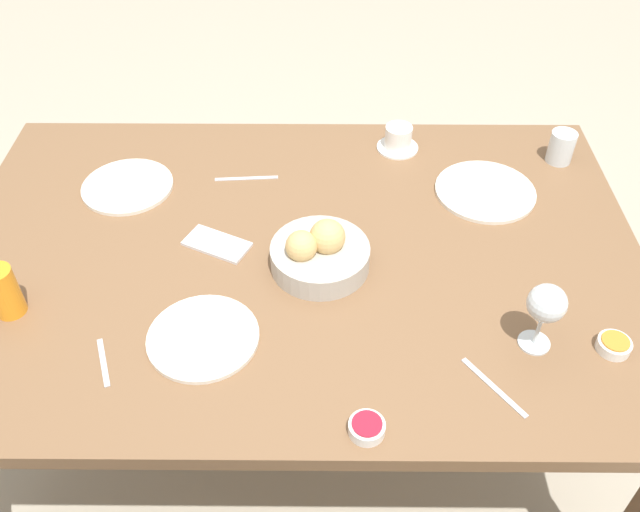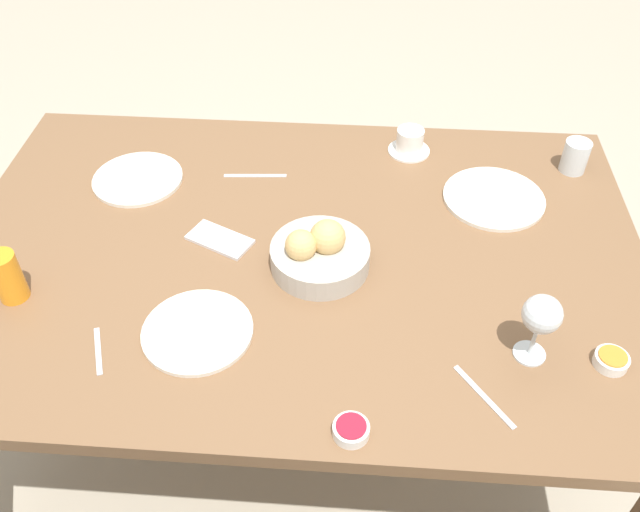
# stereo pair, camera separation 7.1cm
# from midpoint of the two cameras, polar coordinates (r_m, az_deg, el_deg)

# --- Properties ---
(ground_plane) EXTENTS (10.00, 10.00, 0.00)m
(ground_plane) POSITION_cam_midpoint_polar(r_m,az_deg,el_deg) (2.09, -0.46, -13.70)
(ground_plane) COLOR #A89E89
(dining_table) EXTENTS (1.59, 1.07, 0.70)m
(dining_table) POSITION_cam_midpoint_polar(r_m,az_deg,el_deg) (1.60, -0.58, -1.33)
(dining_table) COLOR brown
(dining_table) RESTS_ON ground_plane
(bread_basket) EXTENTS (0.22, 0.22, 0.12)m
(bread_basket) POSITION_cam_midpoint_polar(r_m,az_deg,el_deg) (1.48, 1.31, 0.22)
(bread_basket) COLOR #B2ADA3
(bread_basket) RESTS_ON dining_table
(plate_near_left) EXTENTS (0.25, 0.25, 0.01)m
(plate_near_left) POSITION_cam_midpoint_polar(r_m,az_deg,el_deg) (1.75, 15.56, 4.70)
(plate_near_left) COLOR silver
(plate_near_left) RESTS_ON dining_table
(plate_near_right) EXTENTS (0.23, 0.23, 0.01)m
(plate_near_right) POSITION_cam_midpoint_polar(r_m,az_deg,el_deg) (1.80, -14.00, 6.30)
(plate_near_right) COLOR silver
(plate_near_right) RESTS_ON dining_table
(plate_far_center) EXTENTS (0.23, 0.23, 0.01)m
(plate_far_center) POSITION_cam_midpoint_polar(r_m,az_deg,el_deg) (1.39, -8.83, -6.32)
(plate_far_center) COLOR silver
(plate_far_center) RESTS_ON dining_table
(juice_glass) EXTENTS (0.06, 0.06, 0.12)m
(juice_glass) POSITION_cam_midpoint_polar(r_m,az_deg,el_deg) (1.53, -23.65, -1.64)
(juice_glass) COLOR orange
(juice_glass) RESTS_ON dining_table
(water_tumbler) EXTENTS (0.07, 0.07, 0.09)m
(water_tumbler) POSITION_cam_midpoint_polar(r_m,az_deg,el_deg) (1.90, 21.72, 7.78)
(water_tumbler) COLOR silver
(water_tumbler) RESTS_ON dining_table
(wine_glass) EXTENTS (0.08, 0.08, 0.16)m
(wine_glass) POSITION_cam_midpoint_polar(r_m,az_deg,el_deg) (1.33, 19.63, -4.85)
(wine_glass) COLOR silver
(wine_glass) RESTS_ON dining_table
(coffee_cup) EXTENTS (0.11, 0.11, 0.07)m
(coffee_cup) POSITION_cam_midpoint_polar(r_m,az_deg,el_deg) (1.86, 8.67, 9.44)
(coffee_cup) COLOR white
(coffee_cup) RESTS_ON dining_table
(jam_bowl_berry) EXTENTS (0.07, 0.07, 0.03)m
(jam_bowl_berry) POSITION_cam_midpoint_polar(r_m,az_deg,el_deg) (1.23, 4.34, -14.43)
(jam_bowl_berry) COLOR white
(jam_bowl_berry) RESTS_ON dining_table
(jam_bowl_honey) EXTENTS (0.07, 0.07, 0.03)m
(jam_bowl_honey) POSITION_cam_midpoint_polar(r_m,az_deg,el_deg) (1.45, 24.65, -8.00)
(jam_bowl_honey) COLOR white
(jam_bowl_honey) RESTS_ON dining_table
(fork_silver) EXTENTS (0.10, 0.14, 0.00)m
(fork_silver) POSITION_cam_midpoint_polar(r_m,az_deg,el_deg) (1.33, 15.17, -11.38)
(fork_silver) COLOR #B7B7BC
(fork_silver) RESTS_ON dining_table
(knife_silver) EXTENTS (0.16, 0.02, 0.00)m
(knife_silver) POSITION_cam_midpoint_polar(r_m,az_deg,el_deg) (1.77, -4.33, 6.74)
(knife_silver) COLOR #B7B7BC
(knife_silver) RESTS_ON dining_table
(spoon_coffee) EXTENTS (0.05, 0.12, 0.00)m
(spoon_coffee) POSITION_cam_midpoint_polar(r_m,az_deg,el_deg) (1.41, -16.79, -7.70)
(spoon_coffee) COLOR #B7B7BC
(spoon_coffee) RESTS_ON dining_table
(cell_phone) EXTENTS (0.17, 0.13, 0.01)m
(cell_phone) POSITION_cam_midpoint_polar(r_m,az_deg,el_deg) (1.58, -7.16, 1.36)
(cell_phone) COLOR silver
(cell_phone) RESTS_ON dining_table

